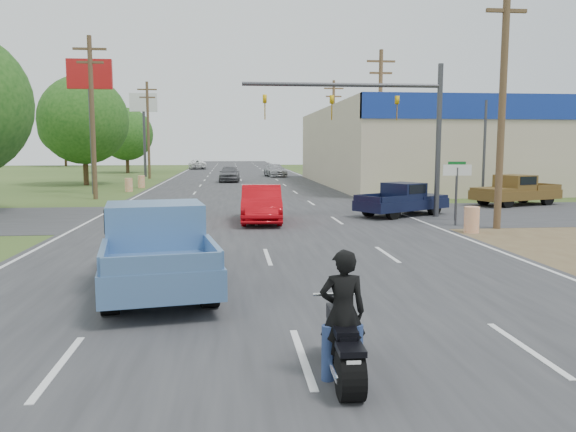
{
  "coord_description": "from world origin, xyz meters",
  "views": [
    {
      "loc": [
        -1.07,
        -8.19,
        3.2
      ],
      "look_at": [
        0.54,
        7.37,
        1.3
      ],
      "focal_mm": 35.0,
      "sensor_mm": 36.0,
      "label": 1
    }
  ],
  "objects": [
    {
      "name": "barrel_0",
      "position": [
        8.0,
        12.0,
        0.5
      ],
      "size": [
        0.56,
        0.56,
        1.0
      ],
      "primitive_type": "cylinder",
      "color": "orange",
      "rests_on": "ground"
    },
    {
      "name": "utility_pole_5",
      "position": [
        -9.5,
        28.0,
        5.32
      ],
      "size": [
        2.0,
        0.28,
        10.0
      ],
      "color": "#4C3823",
      "rests_on": "ground"
    },
    {
      "name": "tree_2",
      "position": [
        -14.2,
        66.0,
        4.95
      ],
      "size": [
        6.72,
        6.72,
        8.32
      ],
      "color": "#422D19",
      "rests_on": "ground"
    },
    {
      "name": "tree_5",
      "position": [
        30.0,
        95.0,
        5.88
      ],
      "size": [
        7.98,
        7.98,
        9.88
      ],
      "color": "#422D19",
      "rests_on": "ground"
    },
    {
      "name": "utility_pole_6",
      "position": [
        -9.5,
        52.0,
        5.32
      ],
      "size": [
        2.0,
        0.28,
        10.0
      ],
      "color": "#4C3823",
      "rests_on": "ground"
    },
    {
      "name": "utility_pole_1",
      "position": [
        9.5,
        13.0,
        5.32
      ],
      "size": [
        2.0,
        0.28,
        10.0
      ],
      "color": "#4C3823",
      "rests_on": "ground"
    },
    {
      "name": "lane_sign",
      "position": [
        8.2,
        14.0,
        1.9
      ],
      "size": [
        1.2,
        0.08,
        2.52
      ],
      "color": "#3F3F44",
      "rests_on": "ground"
    },
    {
      "name": "barrel_1",
      "position": [
        8.4,
        20.5,
        0.5
      ],
      "size": [
        0.56,
        0.56,
        1.0
      ],
      "primitive_type": "cylinder",
      "color": "orange",
      "rests_on": "ground"
    },
    {
      "name": "pole_sign_left_near",
      "position": [
        -10.5,
        32.0,
        7.17
      ],
      "size": [
        3.0,
        0.35,
        9.2
      ],
      "color": "#3F3F44",
      "rests_on": "ground"
    },
    {
      "name": "brown_pickup",
      "position": [
        14.72,
        21.6,
        0.86
      ],
      "size": [
        5.51,
        3.62,
        1.71
      ],
      "rotation": [
        0.0,
        0.0,
        1.92
      ],
      "color": "black",
      "rests_on": "ground"
    },
    {
      "name": "pole_sign_left_far",
      "position": [
        -10.5,
        56.0,
        7.17
      ],
      "size": [
        3.0,
        0.35,
        9.2
      ],
      "color": "#3F3F44",
      "rests_on": "ground"
    },
    {
      "name": "distant_car_silver",
      "position": [
        3.95,
        54.37,
        0.7
      ],
      "size": [
        2.58,
        5.02,
        1.39
      ],
      "primitive_type": "imported",
      "rotation": [
        0.0,
        0.0,
        0.14
      ],
      "color": "#AAAAAF",
      "rests_on": "ground"
    },
    {
      "name": "navy_pickup",
      "position": [
        7.1,
        17.55,
        0.79
      ],
      "size": [
        4.99,
        3.99,
        1.57
      ],
      "rotation": [
        0.0,
        0.0,
        -1.03
      ],
      "color": "black",
      "rests_on": "ground"
    },
    {
      "name": "barrel_2",
      "position": [
        -8.5,
        34.0,
        0.5
      ],
      "size": [
        0.56,
        0.56,
        1.0
      ],
      "primitive_type": "cylinder",
      "color": "orange",
      "rests_on": "ground"
    },
    {
      "name": "distant_car_grey",
      "position": [
        -1.13,
        45.2,
        0.79
      ],
      "size": [
        2.08,
        4.7,
        1.57
      ],
      "primitive_type": "imported",
      "rotation": [
        0.0,
        0.0,
        -0.05
      ],
      "color": "#5C5C61",
      "rests_on": "ground"
    },
    {
      "name": "cross_road",
      "position": [
        0.0,
        18.0,
        0.01
      ],
      "size": [
        120.0,
        10.0,
        0.02
      ],
      "primitive_type": "cube",
      "color": "#2D2D30",
      "rests_on": "ground"
    },
    {
      "name": "tree_6",
      "position": [
        -30.0,
        95.0,
        6.51
      ],
      "size": [
        8.82,
        8.82,
        10.92
      ],
      "color": "#422D19",
      "rests_on": "ground"
    },
    {
      "name": "utility_pole_3",
      "position": [
        9.5,
        49.0,
        5.32
      ],
      "size": [
        2.0,
        0.28,
        10.0
      ],
      "color": "#4C3823",
      "rests_on": "ground"
    },
    {
      "name": "red_convertible",
      "position": [
        0.27,
        15.92,
        0.79
      ],
      "size": [
        1.91,
        4.89,
        1.59
      ],
      "primitive_type": "imported",
      "rotation": [
        0.0,
        0.0,
        -0.05
      ],
      "color": "#BA0810",
      "rests_on": "ground"
    },
    {
      "name": "blue_pickup",
      "position": [
        -2.78,
        4.7,
        0.99
      ],
      "size": [
        3.24,
        6.22,
        1.96
      ],
      "rotation": [
        0.0,
        0.0,
        0.17
      ],
      "color": "black",
      "rests_on": "ground"
    },
    {
      "name": "street_name_sign",
      "position": [
        8.8,
        15.5,
        1.61
      ],
      "size": [
        0.8,
        0.08,
        2.61
      ],
      "color": "#3F3F44",
      "rests_on": "ground"
    },
    {
      "name": "utility_pole_2",
      "position": [
        9.5,
        31.0,
        5.32
      ],
      "size": [
        2.0,
        0.28,
        10.0
      ],
      "color": "#4C3823",
      "rests_on": "ground"
    },
    {
      "name": "motorcycle",
      "position": [
        0.43,
        -0.93,
        0.47
      ],
      "size": [
        0.65,
        2.1,
        1.07
      ],
      "rotation": [
        0.0,
        0.0,
        -0.03
      ],
      "color": "black",
      "rests_on": "ground"
    },
    {
      "name": "main_road",
      "position": [
        0.0,
        40.0,
        0.01
      ],
      "size": [
        15.0,
        180.0,
        0.02
      ],
      "primitive_type": "cube",
      "color": "#2D2D30",
      "rests_on": "ground"
    },
    {
      "name": "tree_1",
      "position": [
        -13.5,
        42.0,
        5.57
      ],
      "size": [
        7.56,
        7.56,
        9.36
      ],
      "color": "#422D19",
      "rests_on": "ground"
    },
    {
      "name": "barrel_3",
      "position": [
        -8.2,
        38.0,
        0.5
      ],
      "size": [
        0.56,
        0.56,
        1.0
      ],
      "primitive_type": "cylinder",
      "color": "orange",
      "rests_on": "ground"
    },
    {
      "name": "ground",
      "position": [
        0.0,
        0.0,
        0.0
      ],
      "size": [
        200.0,
        200.0,
        0.0
      ],
      "primitive_type": "plane",
      "color": "#2D441B",
      "rests_on": "ground"
    },
    {
      "name": "signal_mast",
      "position": [
        5.82,
        17.0,
        4.8
      ],
      "size": [
        9.12,
        0.4,
        7.0
      ],
      "color": "#3F3F44",
      "rests_on": "ground"
    },
    {
      "name": "distant_car_white",
      "position": [
        -6.02,
        77.99,
        0.72
      ],
      "size": [
        3.04,
        5.43,
        1.43
      ],
      "primitive_type": "imported",
      "rotation": [
        0.0,
        0.0,
        3.27
      ],
      "color": "white",
      "rests_on": "ground"
    },
    {
      "name": "rider",
      "position": [
        0.44,
        -0.88,
        0.87
      ],
      "size": [
        0.65,
        0.43,
        1.75
      ],
      "primitive_type": "imported",
      "rotation": [
        0.0,
        0.0,
        3.12
      ],
      "color": "black",
      "rests_on": "ground"
    }
  ]
}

